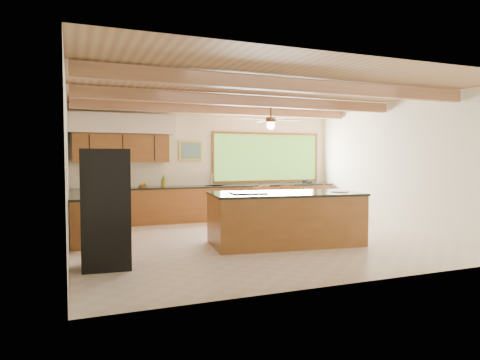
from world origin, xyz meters
name	(u,v)px	position (x,y,z in m)	size (l,w,h in m)	color
ground	(259,239)	(0.00, 0.00, 0.00)	(7.20, 7.20, 0.00)	beige
room_shell	(239,132)	(-0.17, 0.65, 2.21)	(7.27, 6.54, 3.02)	white
counter_run	(188,205)	(-0.82, 2.52, 0.46)	(7.12, 3.10, 1.23)	brown
island	(285,218)	(0.28, -0.61, 0.50)	(3.00, 1.69, 1.02)	brown
refrigerator	(107,209)	(-3.05, -1.19, 0.90)	(0.76, 0.75, 1.79)	black
bar_stool_a	(287,199)	(1.53, 1.70, 0.62)	(0.47, 0.47, 1.04)	brown
bar_stool_b	(255,199)	(0.96, 2.40, 0.57)	(0.43, 0.43, 0.96)	brown
bar_stool_c	(262,198)	(1.18, 2.40, 0.59)	(0.37, 0.37, 0.99)	brown
bar_stool_d	(317,199)	(2.59, 1.95, 0.56)	(0.37, 0.37, 0.95)	brown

